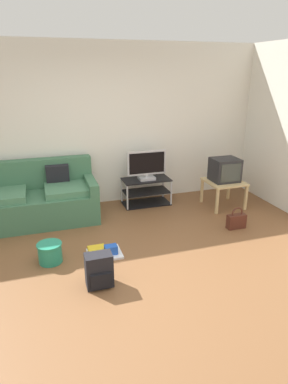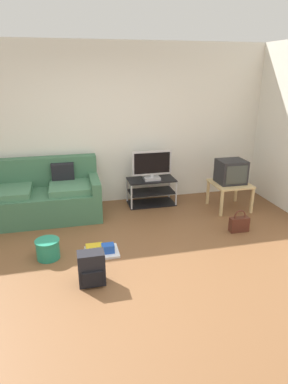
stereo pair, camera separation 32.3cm
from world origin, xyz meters
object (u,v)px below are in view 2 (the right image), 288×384
crt_tv (231,172)px  floor_tray (101,250)px  tv_stand (151,192)px  side_table (230,186)px  flat_tv (152,166)px  handbag (239,224)px  cleaning_bucket (48,249)px  couch (42,197)px  backpack (92,268)px

crt_tv → floor_tray: crt_tv is taller
tv_stand → side_table: bearing=-22.2°
side_table → crt_tv: bearing=90.0°
flat_tv → floor_tray: 1.95m
flat_tv → handbag: (0.99, -1.32, -0.59)m
handbag → floor_tray: 2.06m
side_table → cleaning_bucket: size_ratio=1.98×
flat_tv → cleaning_bucket: (-1.73, -1.45, -0.58)m
tv_stand → crt_tv: bearing=-21.5°
crt_tv → tv_stand: bearing=158.5°
side_table → floor_tray: bearing=-156.5°
couch → tv_stand: 1.85m
flat_tv → cleaning_bucket: 2.33m
side_table → crt_tv: (0.00, 0.02, 0.26)m
couch → side_table: bearing=-7.0°
backpack → handbag: bearing=12.3°
handbag → side_table: bearing=72.9°
backpack → floor_tray: backpack is taller
cleaning_bucket → floor_tray: bearing=-3.3°
floor_tray → crt_tv: bearing=23.9°
flat_tv → backpack: 2.50m
crt_tv → backpack: crt_tv is taller
backpack → crt_tv: bearing=26.3°
couch → side_table: (3.08, -0.38, 0.06)m
floor_tray → cleaning_bucket: bearing=176.7°
tv_stand → handbag: tv_stand is taller
tv_stand → crt_tv: size_ratio=1.84×
backpack → floor_tray: 0.67m
side_table → cleaning_bucket: 3.14m
backpack → handbag: size_ratio=1.15×
crt_tv → cleaning_bucket: size_ratio=1.46×
side_table → couch: bearing=173.0°
side_table → backpack: 2.97m
cleaning_bucket → tv_stand: bearing=40.5°
crt_tv → handbag: size_ratio=1.32×
handbag → flat_tv: bearing=126.7°
side_table → handbag: (-0.26, -0.84, -0.28)m
floor_tray → tv_stand: bearing=54.9°
couch → handbag: couch is taller
flat_tv → floor_tray: size_ratio=1.58×
handbag → cleaning_bucket: bearing=-177.3°
tv_stand → flat_tv: bearing=-90.0°
floor_tray → handbag: bearing=4.6°
couch → flat_tv: size_ratio=2.67×
cleaning_bucket → couch: bearing=94.8°
couch → side_table: 3.11m
flat_tv → side_table: size_ratio=1.13×
crt_tv → floor_tray: (-2.31, -1.02, -0.61)m
side_table → floor_tray: (-2.31, -1.00, -0.36)m
handbag → floor_tray: handbag is taller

